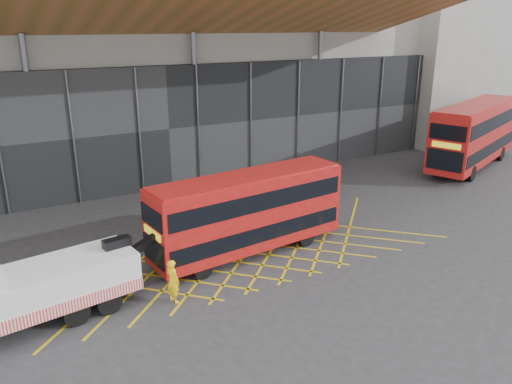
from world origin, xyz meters
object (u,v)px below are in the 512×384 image
bus_towed (248,210)px  worker (173,281)px  recovery_truck (12,292)px  bus_second (475,132)px

bus_towed → worker: bearing=-158.4°
recovery_truck → bus_second: (32.55, 6.74, 1.15)m
recovery_truck → worker: (5.59, -0.83, -0.66)m
bus_second → worker: size_ratio=6.71×
bus_towed → worker: (-4.70, -2.47, -1.28)m
bus_towed → bus_second: (22.26, 5.11, 0.52)m
bus_second → worker: bearing=174.6°
worker → bus_towed: bearing=-81.5°
bus_second → worker: 28.06m
bus_towed → bus_second: bus_second is taller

